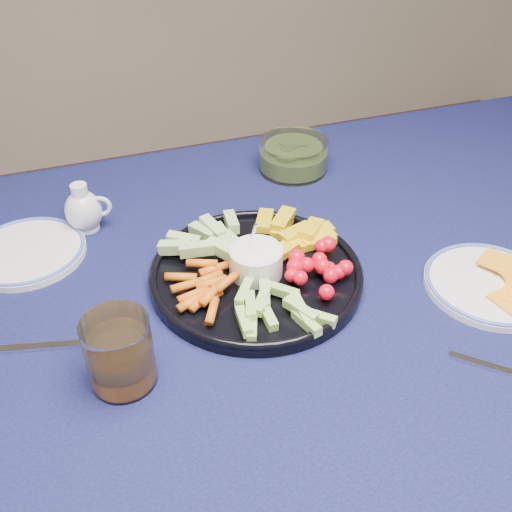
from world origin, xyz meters
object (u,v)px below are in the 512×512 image
object	(u,v)px
cheese_plate	(490,283)
juice_tumbler	(120,356)
crudite_platter	(255,270)
dining_table	(311,342)
pickle_bowl	(293,157)
side_plate_extra	(27,252)
creamer_pitcher	(84,210)

from	to	relation	value
cheese_plate	juice_tumbler	xyz separation A→B (m)	(-0.54, 0.01, 0.03)
cheese_plate	crudite_platter	bearing A→B (deg)	157.19
cheese_plate	dining_table	bearing A→B (deg)	166.35
dining_table	pickle_bowl	world-z (taller)	pickle_bowl
crudite_platter	side_plate_extra	world-z (taller)	crudite_platter
dining_table	cheese_plate	world-z (taller)	cheese_plate
pickle_bowl	cheese_plate	distance (m)	0.45
crudite_platter	juice_tumbler	world-z (taller)	crudite_platter
crudite_platter	pickle_bowl	world-z (taller)	crudite_platter
dining_table	creamer_pitcher	xyz separation A→B (m)	(-0.29, 0.30, 0.12)
crudite_platter	cheese_plate	world-z (taller)	crudite_platter
juice_tumbler	crudite_platter	bearing A→B (deg)	30.71
dining_table	juice_tumbler	distance (m)	0.32
side_plate_extra	pickle_bowl	bearing A→B (deg)	12.97
dining_table	side_plate_extra	distance (m)	0.47
dining_table	pickle_bowl	size ratio (longest dim) A/B	12.38
juice_tumbler	side_plate_extra	world-z (taller)	juice_tumbler
side_plate_extra	crudite_platter	bearing A→B (deg)	-28.76
juice_tumbler	side_plate_extra	xyz separation A→B (m)	(-0.11, 0.31, -0.03)
dining_table	pickle_bowl	distance (m)	0.40
crudite_platter	cheese_plate	size ratio (longest dim) A/B	1.67
dining_table	juice_tumbler	xyz separation A→B (m)	(-0.28, -0.06, 0.13)
dining_table	side_plate_extra	world-z (taller)	side_plate_extra
dining_table	cheese_plate	distance (m)	0.28
juice_tumbler	side_plate_extra	distance (m)	0.33
pickle_bowl	cheese_plate	bearing A→B (deg)	-72.09
cheese_plate	side_plate_extra	bearing A→B (deg)	154.14
creamer_pitcher	dining_table	bearing A→B (deg)	-45.65
crudite_platter	pickle_bowl	size ratio (longest dim) A/B	2.38
creamer_pitcher	cheese_plate	size ratio (longest dim) A/B	0.45
dining_table	juice_tumbler	size ratio (longest dim) A/B	17.19
dining_table	pickle_bowl	xyz separation A→B (m)	(0.12, 0.37, 0.12)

